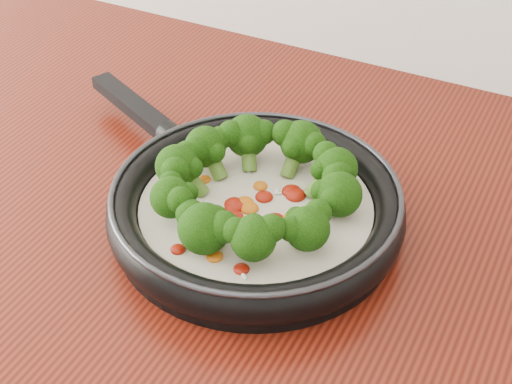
% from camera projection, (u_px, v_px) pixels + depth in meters
% --- Properties ---
extents(skillet, '(0.52, 0.42, 0.09)m').
position_uv_depth(skillet, '(254.00, 203.00, 0.80)').
color(skillet, black).
rests_on(skillet, counter).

